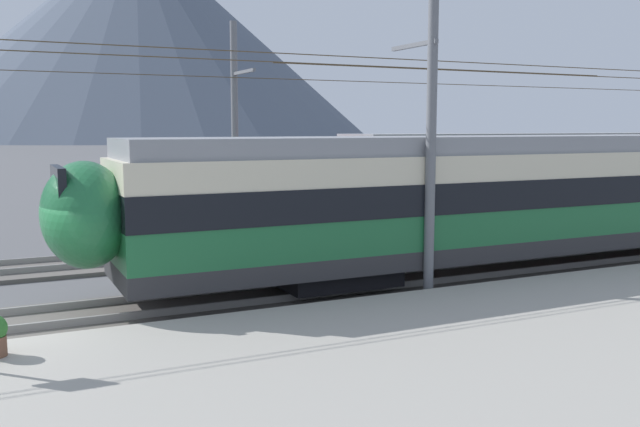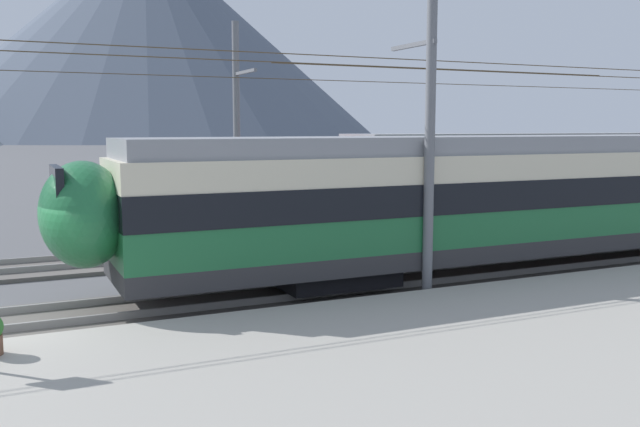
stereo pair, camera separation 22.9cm
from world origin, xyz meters
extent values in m
plane|color=#565659|center=(0.00, 0.00, 0.00)|extent=(400.00, 400.00, 0.00)
cube|color=#5B5651|center=(0.00, 0.86, 0.06)|extent=(120.00, 3.00, 0.12)
cube|color=gray|center=(0.00, 0.14, 0.20)|extent=(120.00, 0.07, 0.16)
cube|color=gray|center=(0.00, 1.58, 0.20)|extent=(120.00, 0.07, 0.16)
cube|color=#2D2D30|center=(15.85, 0.86, 0.92)|extent=(27.22, 2.99, 0.45)
cube|color=#1E6638|center=(15.85, 0.86, 1.57)|extent=(27.22, 2.99, 0.85)
cube|color=black|center=(15.85, 0.86, 2.38)|extent=(27.22, 3.03, 0.75)
cube|color=beige|center=(15.85, 0.86, 3.08)|extent=(27.22, 2.99, 0.65)
cube|color=gray|center=(15.85, 0.86, 3.62)|extent=(26.92, 2.79, 0.45)
cube|color=black|center=(7.41, 0.86, 0.49)|extent=(2.80, 2.39, 0.42)
ellipsoid|color=#1E6638|center=(1.69, 0.86, 2.27)|extent=(1.80, 2.75, 2.25)
cube|color=black|center=(1.19, 0.86, 2.70)|extent=(0.16, 1.79, 1.19)
cube|color=#2D2D30|center=(23.38, 6.83, 0.92)|extent=(24.51, 2.82, 0.45)
cube|color=maroon|center=(23.38, 6.83, 1.57)|extent=(24.51, 2.82, 0.85)
cube|color=black|center=(23.38, 6.83, 2.38)|extent=(24.51, 2.86, 0.75)
cube|color=silver|center=(23.38, 6.83, 3.08)|extent=(24.51, 2.82, 0.65)
cube|color=gray|center=(23.38, 6.83, 3.62)|extent=(24.21, 2.62, 0.45)
cube|color=black|center=(15.78, 6.83, 0.49)|extent=(2.80, 2.26, 0.42)
ellipsoid|color=maroon|center=(10.57, 6.83, 2.27)|extent=(1.80, 2.60, 2.25)
cube|color=black|center=(10.07, 6.83, 2.70)|extent=(0.16, 1.69, 1.19)
cylinder|color=slate|center=(9.23, -0.71, 3.56)|extent=(0.24, 0.24, 7.12)
cube|color=slate|center=(9.23, 0.07, 6.02)|extent=(0.10, 1.87, 0.10)
cylinder|color=#473823|center=(9.23, 0.86, 5.77)|extent=(45.88, 0.02, 0.02)
cylinder|color=slate|center=(7.61, 8.67, 3.82)|extent=(0.24, 0.24, 7.63)
cube|color=slate|center=(7.61, 7.75, 5.88)|extent=(0.10, 2.14, 0.10)
cylinder|color=#473823|center=(7.61, 6.83, 5.63)|extent=(45.88, 0.02, 0.02)
cone|color=#515B6B|center=(46.04, 219.34, 33.48)|extent=(151.48, 151.48, 66.96)
camera|label=1|loc=(-0.06, -14.20, 4.10)|focal=38.95mm
camera|label=2|loc=(0.14, -14.29, 4.10)|focal=38.95mm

